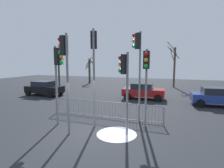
% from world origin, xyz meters
% --- Properties ---
extents(ground_plane, '(60.00, 60.00, 0.00)m').
position_xyz_m(ground_plane, '(0.00, 0.00, 0.00)').
color(ground_plane, '#26282D').
extents(traffic_light_foreground_right, '(0.54, 0.38, 3.90)m').
position_xyz_m(traffic_light_foreground_right, '(1.78, 0.33, 2.86)').
color(traffic_light_foreground_right, slate).
rests_on(traffic_light_foreground_right, ground).
extents(traffic_light_rear_left, '(0.56, 0.36, 4.75)m').
position_xyz_m(traffic_light_rear_left, '(-0.89, -0.45, 3.47)').
color(traffic_light_rear_left, slate).
rests_on(traffic_light_rear_left, ground).
extents(traffic_light_mid_right, '(0.56, 0.35, 4.28)m').
position_xyz_m(traffic_light_mid_right, '(-1.93, 0.44, 3.14)').
color(traffic_light_mid_right, slate).
rests_on(traffic_light_mid_right, ground).
extents(traffic_light_foreground_left, '(0.38, 0.54, 5.12)m').
position_xyz_m(traffic_light_foreground_left, '(-0.04, 0.92, 3.74)').
color(traffic_light_foreground_left, slate).
rests_on(traffic_light_foreground_left, ground).
extents(traffic_light_mid_left, '(0.33, 0.57, 4.10)m').
position_xyz_m(traffic_light_mid_left, '(2.59, 1.51, 3.01)').
color(traffic_light_mid_left, slate).
rests_on(traffic_light_mid_left, ground).
extents(traffic_light_rear_right, '(0.49, 0.44, 5.18)m').
position_xyz_m(traffic_light_rear_right, '(1.92, 2.71, 3.78)').
color(traffic_light_rear_right, slate).
rests_on(traffic_light_rear_right, ground).
extents(pedestrian_guard_railing, '(7.06, 0.14, 1.07)m').
position_xyz_m(pedestrian_guard_railing, '(-0.00, 2.22, 0.55)').
color(pedestrian_guard_railing, slate).
rests_on(pedestrian_guard_railing, ground).
extents(car_red_trailing, '(3.86, 2.04, 1.47)m').
position_xyz_m(car_red_trailing, '(1.26, 8.86, 0.77)').
color(car_red_trailing, maroon).
rests_on(car_red_trailing, ground).
extents(car_blue_near, '(3.90, 2.14, 1.47)m').
position_xyz_m(car_blue_near, '(7.17, 8.02, 0.77)').
color(car_blue_near, navy).
rests_on(car_blue_near, ground).
extents(car_black_mid, '(3.82, 1.96, 1.47)m').
position_xyz_m(car_black_mid, '(-8.69, 7.31, 0.77)').
color(car_black_mid, black).
rests_on(car_black_mid, ground).
extents(bare_tree_left, '(1.69, 1.52, 4.19)m').
position_xyz_m(bare_tree_left, '(-8.94, 18.39, 2.14)').
color(bare_tree_left, '#473828').
rests_on(bare_tree_left, ground).
extents(bare_tree_centre, '(1.63, 1.49, 6.13)m').
position_xyz_m(bare_tree_centre, '(3.89, 17.95, 3.03)').
color(bare_tree_centre, '#473828').
rests_on(bare_tree_centre, ground).
extents(bare_tree_right, '(1.62, 1.85, 5.88)m').
position_xyz_m(bare_tree_right, '(-11.87, 14.42, 2.92)').
color(bare_tree_right, '#473828').
rests_on(bare_tree_right, ground).
extents(snow_patch_kerb, '(1.93, 1.93, 0.01)m').
position_xyz_m(snow_patch_kerb, '(1.44, 0.21, 0.01)').
color(snow_patch_kerb, white).
rests_on(snow_patch_kerb, ground).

